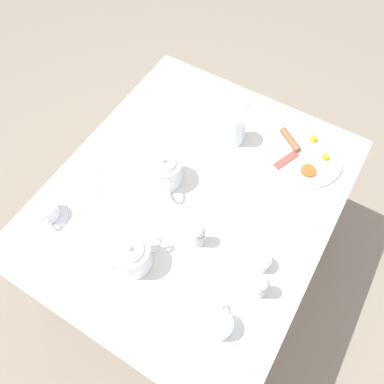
{
  "coord_description": "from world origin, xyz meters",
  "views": [
    {
      "loc": [
        -0.34,
        0.57,
        1.88
      ],
      "look_at": [
        0.0,
        0.0,
        0.73
      ],
      "focal_mm": 35.0,
      "sensor_mm": 36.0,
      "label": 1
    }
  ],
  "objects_px": {
    "teacup_with_saucer_left": "(219,326)",
    "salt_grinder": "(199,235)",
    "teapot_near": "(165,171)",
    "fork_by_plate": "(156,100)",
    "fork_spare": "(59,265)",
    "napkin_folded": "(236,108)",
    "knife_by_plate": "(237,182)",
    "pepper_grinder": "(261,287)",
    "teapot_far": "(133,256)",
    "spoon_for_tea": "(96,183)",
    "teacup_with_saucer_right": "(47,212)",
    "creamer_jug": "(260,262)",
    "water_glass_tall": "(235,128)",
    "breakfast_plate": "(304,154)"
  },
  "relations": [
    {
      "from": "breakfast_plate",
      "to": "teapot_far",
      "type": "height_order",
      "value": "teapot_far"
    },
    {
      "from": "teapot_far",
      "to": "spoon_for_tea",
      "type": "relative_size",
      "value": 1.57
    },
    {
      "from": "pepper_grinder",
      "to": "breakfast_plate",
      "type": "bearing_deg",
      "value": -81.55
    },
    {
      "from": "teapot_near",
      "to": "water_glass_tall",
      "type": "relative_size",
      "value": 1.24
    },
    {
      "from": "fork_by_plate",
      "to": "spoon_for_tea",
      "type": "bearing_deg",
      "value": 95.22
    },
    {
      "from": "teapot_far",
      "to": "creamer_jug",
      "type": "height_order",
      "value": "teapot_far"
    },
    {
      "from": "teacup_with_saucer_left",
      "to": "teacup_with_saucer_right",
      "type": "distance_m",
      "value": 0.69
    },
    {
      "from": "napkin_folded",
      "to": "knife_by_plate",
      "type": "height_order",
      "value": "napkin_folded"
    },
    {
      "from": "teapot_far",
      "to": "teacup_with_saucer_right",
      "type": "height_order",
      "value": "teapot_far"
    },
    {
      "from": "water_glass_tall",
      "to": "spoon_for_tea",
      "type": "height_order",
      "value": "water_glass_tall"
    },
    {
      "from": "breakfast_plate",
      "to": "creamer_jug",
      "type": "xyz_separation_m",
      "value": [
        -0.05,
        0.48,
        0.02
      ]
    },
    {
      "from": "teacup_with_saucer_right",
      "to": "spoon_for_tea",
      "type": "relative_size",
      "value": 1.06
    },
    {
      "from": "breakfast_plate",
      "to": "fork_spare",
      "type": "height_order",
      "value": "breakfast_plate"
    },
    {
      "from": "napkin_folded",
      "to": "spoon_for_tea",
      "type": "bearing_deg",
      "value": 65.09
    },
    {
      "from": "breakfast_plate",
      "to": "spoon_for_tea",
      "type": "height_order",
      "value": "breakfast_plate"
    },
    {
      "from": "breakfast_plate",
      "to": "napkin_folded",
      "type": "relative_size",
      "value": 1.9
    },
    {
      "from": "breakfast_plate",
      "to": "salt_grinder",
      "type": "xyz_separation_m",
      "value": [
        0.16,
        0.51,
        0.05
      ]
    },
    {
      "from": "breakfast_plate",
      "to": "fork_spare",
      "type": "relative_size",
      "value": 1.69
    },
    {
      "from": "spoon_for_tea",
      "to": "fork_spare",
      "type": "bearing_deg",
      "value": 106.46
    },
    {
      "from": "teacup_with_saucer_left",
      "to": "salt_grinder",
      "type": "xyz_separation_m",
      "value": [
        0.19,
        -0.21,
        0.03
      ]
    },
    {
      "from": "breakfast_plate",
      "to": "teacup_with_saucer_right",
      "type": "relative_size",
      "value": 2.24
    },
    {
      "from": "teapot_near",
      "to": "salt_grinder",
      "type": "xyz_separation_m",
      "value": [
        -0.23,
        0.15,
        -0.0
      ]
    },
    {
      "from": "pepper_grinder",
      "to": "teacup_with_saucer_left",
      "type": "bearing_deg",
      "value": 70.46
    },
    {
      "from": "teapot_far",
      "to": "pepper_grinder",
      "type": "distance_m",
      "value": 0.41
    },
    {
      "from": "teacup_with_saucer_left",
      "to": "water_glass_tall",
      "type": "distance_m",
      "value": 0.72
    },
    {
      "from": "teapot_near",
      "to": "fork_by_plate",
      "type": "height_order",
      "value": "teapot_near"
    },
    {
      "from": "breakfast_plate",
      "to": "teacup_with_saucer_left",
      "type": "height_order",
      "value": "teacup_with_saucer_left"
    },
    {
      "from": "teapot_far",
      "to": "knife_by_plate",
      "type": "xyz_separation_m",
      "value": [
        -0.14,
        -0.45,
        -0.06
      ]
    },
    {
      "from": "pepper_grinder",
      "to": "napkin_folded",
      "type": "relative_size",
      "value": 0.68
    },
    {
      "from": "pepper_grinder",
      "to": "teapot_far",
      "type": "bearing_deg",
      "value": 16.94
    },
    {
      "from": "teacup_with_saucer_right",
      "to": "napkin_folded",
      "type": "relative_size",
      "value": 0.85
    },
    {
      "from": "teacup_with_saucer_left",
      "to": "breakfast_plate",
      "type": "bearing_deg",
      "value": -87.83
    },
    {
      "from": "knife_by_plate",
      "to": "spoon_for_tea",
      "type": "height_order",
      "value": "same"
    },
    {
      "from": "teacup_with_saucer_left",
      "to": "knife_by_plate",
      "type": "height_order",
      "value": "teacup_with_saucer_left"
    },
    {
      "from": "teapot_near",
      "to": "napkin_folded",
      "type": "xyz_separation_m",
      "value": [
        -0.06,
        -0.44,
        -0.05
      ]
    },
    {
      "from": "water_glass_tall",
      "to": "creamer_jug",
      "type": "distance_m",
      "value": 0.52
    },
    {
      "from": "teacup_with_saucer_left",
      "to": "salt_grinder",
      "type": "distance_m",
      "value": 0.28
    },
    {
      "from": "teacup_with_saucer_right",
      "to": "fork_by_plate",
      "type": "bearing_deg",
      "value": -91.3
    },
    {
      "from": "teapot_far",
      "to": "spoon_for_tea",
      "type": "bearing_deg",
      "value": -92.26
    },
    {
      "from": "knife_by_plate",
      "to": "fork_spare",
      "type": "xyz_separation_m",
      "value": [
        0.35,
        0.58,
        0.0
      ]
    },
    {
      "from": "teacup_with_saucer_right",
      "to": "creamer_jug",
      "type": "distance_m",
      "value": 0.74
    },
    {
      "from": "teapot_far",
      "to": "napkin_folded",
      "type": "height_order",
      "value": "teapot_far"
    },
    {
      "from": "water_glass_tall",
      "to": "spoon_for_tea",
      "type": "bearing_deg",
      "value": 52.42
    },
    {
      "from": "teapot_far",
      "to": "water_glass_tall",
      "type": "xyz_separation_m",
      "value": [
        -0.04,
        -0.61,
        0.01
      ]
    },
    {
      "from": "teapot_near",
      "to": "water_glass_tall",
      "type": "bearing_deg",
      "value": -66.08
    },
    {
      "from": "breakfast_plate",
      "to": "knife_by_plate",
      "type": "relative_size",
      "value": 1.51
    },
    {
      "from": "teapot_near",
      "to": "teapot_far",
      "type": "bearing_deg",
      "value": 152.42
    },
    {
      "from": "teapot_near",
      "to": "fork_spare",
      "type": "height_order",
      "value": "teapot_near"
    },
    {
      "from": "teapot_near",
      "to": "salt_grinder",
      "type": "height_order",
      "value": "teapot_near"
    },
    {
      "from": "water_glass_tall",
      "to": "spoon_for_tea",
      "type": "xyz_separation_m",
      "value": [
        0.34,
        0.44,
        -0.07
      ]
    }
  ]
}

